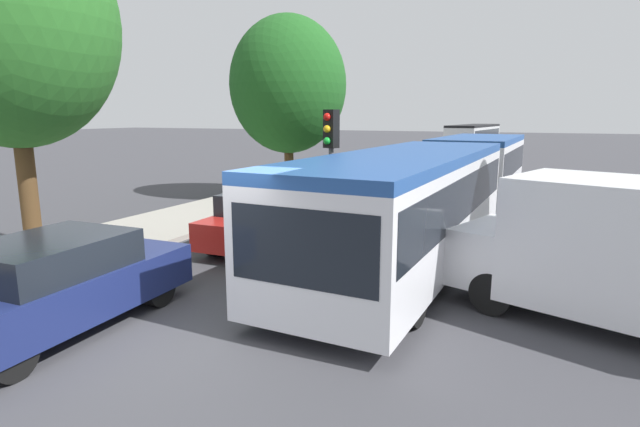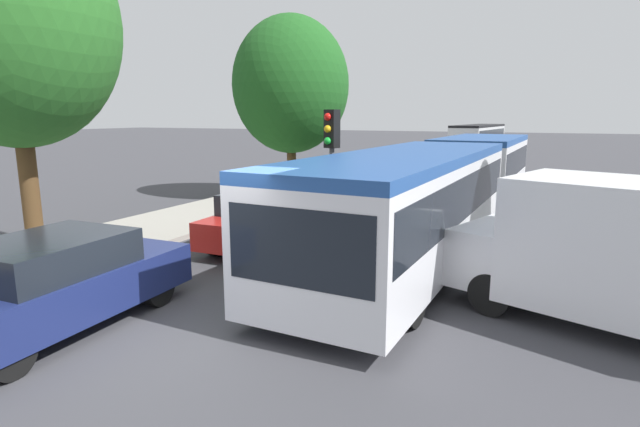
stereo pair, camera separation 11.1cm
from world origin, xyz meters
name	(u,v)px [view 2 (the right image)]	position (x,y,z in m)	size (l,w,h in m)	color
ground_plane	(187,342)	(0.00, 0.00, 0.00)	(200.00, 200.00, 0.00)	#3D3D42
kerb_strip_left	(356,172)	(-5.68, 21.32, 0.07)	(3.20, 52.63, 0.14)	#9E998E
articulated_bus	(447,182)	(1.98, 8.63, 1.44)	(3.13, 16.87, 2.49)	silver
city_bus_rear	(478,136)	(-1.96, 42.63, 1.41)	(3.41, 11.48, 2.44)	silver
queued_car_navy	(55,283)	(-2.11, -0.48, 0.74)	(1.94, 4.28, 1.47)	navy
queued_car_red	(267,218)	(-1.83, 5.26, 0.71)	(1.85, 4.09, 1.40)	#B21E19
queued_car_green	(346,188)	(-2.01, 10.95, 0.71)	(1.85, 4.09, 1.40)	#236638
queued_car_tan	(401,171)	(-1.77, 17.05, 0.74)	(1.92, 4.24, 1.45)	tan
queued_car_white	(432,161)	(-1.77, 23.33, 0.72)	(1.88, 4.15, 1.42)	white
queued_car_black	(448,153)	(-2.04, 29.13, 0.75)	(1.96, 4.32, 1.48)	black
white_van	(639,254)	(5.91, 3.19, 1.24)	(5.36, 3.40, 2.31)	silver
traffic_light	(331,148)	(-0.20, 5.60, 2.50)	(0.38, 0.40, 3.40)	#56595E
tree_left_near	(8,30)	(-5.18, 1.30, 4.89)	(4.08, 4.08, 7.45)	#51381E
tree_left_mid	(291,89)	(-4.94, 12.32, 4.29)	(4.55, 4.55, 7.08)	#51381E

